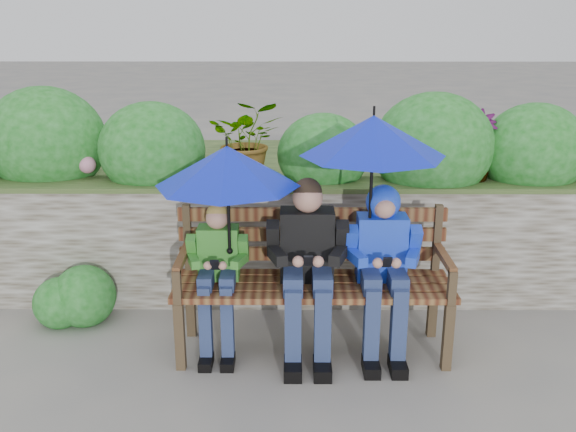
{
  "coord_description": "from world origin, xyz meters",
  "views": [
    {
      "loc": [
        0.02,
        -4.25,
        2.32
      ],
      "look_at": [
        0.0,
        0.1,
        0.95
      ],
      "focal_mm": 40.0,
      "sensor_mm": 36.0,
      "label": 1
    }
  ],
  "objects_px": {
    "park_bench": "(313,271)",
    "umbrella_left": "(227,166)",
    "boy_right": "(383,256)",
    "boy_left": "(218,269)",
    "boy_middle": "(307,260)",
    "umbrella_right": "(373,136)"
  },
  "relations": [
    {
      "from": "park_bench",
      "to": "umbrella_left",
      "type": "xyz_separation_m",
      "value": [
        -0.58,
        -0.09,
        0.78
      ]
    },
    {
      "from": "park_bench",
      "to": "boy_left",
      "type": "bearing_deg",
      "value": -172.8
    },
    {
      "from": "park_bench",
      "to": "boy_middle",
      "type": "bearing_deg",
      "value": -112.06
    },
    {
      "from": "park_bench",
      "to": "boy_right",
      "type": "relative_size",
      "value": 1.6
    },
    {
      "from": "boy_left",
      "to": "boy_middle",
      "type": "height_order",
      "value": "boy_middle"
    },
    {
      "from": "boy_left",
      "to": "umbrella_right",
      "type": "bearing_deg",
      "value": 2.41
    },
    {
      "from": "umbrella_left",
      "to": "umbrella_right",
      "type": "bearing_deg",
      "value": 2.81
    },
    {
      "from": "umbrella_right",
      "to": "boy_middle",
      "type": "bearing_deg",
      "value": -171.62
    },
    {
      "from": "boy_left",
      "to": "boy_right",
      "type": "distance_m",
      "value": 1.15
    },
    {
      "from": "park_bench",
      "to": "boy_left",
      "type": "distance_m",
      "value": 0.67
    },
    {
      "from": "park_bench",
      "to": "boy_left",
      "type": "height_order",
      "value": "boy_left"
    },
    {
      "from": "boy_right",
      "to": "boy_middle",
      "type": "bearing_deg",
      "value": -177.93
    },
    {
      "from": "umbrella_left",
      "to": "umbrella_right",
      "type": "xyz_separation_m",
      "value": [
        0.96,
        0.05,
        0.19
      ]
    },
    {
      "from": "boy_left",
      "to": "boy_right",
      "type": "xyz_separation_m",
      "value": [
        1.14,
        0.0,
        0.1
      ]
    },
    {
      "from": "park_bench",
      "to": "boy_middle",
      "type": "height_order",
      "value": "boy_middle"
    },
    {
      "from": "boy_left",
      "to": "umbrella_left",
      "type": "distance_m",
      "value": 0.74
    },
    {
      "from": "park_bench",
      "to": "umbrella_right",
      "type": "bearing_deg",
      "value": -5.88
    },
    {
      "from": "park_bench",
      "to": "boy_right",
      "type": "height_order",
      "value": "boy_right"
    },
    {
      "from": "boy_middle",
      "to": "umbrella_left",
      "type": "height_order",
      "value": "umbrella_left"
    },
    {
      "from": "boy_right",
      "to": "umbrella_left",
      "type": "bearing_deg",
      "value": -179.83
    },
    {
      "from": "umbrella_right",
      "to": "park_bench",
      "type": "bearing_deg",
      "value": 174.12
    },
    {
      "from": "boy_left",
      "to": "boy_right",
      "type": "height_order",
      "value": "boy_right"
    }
  ]
}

